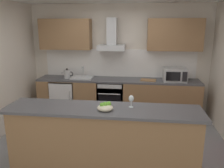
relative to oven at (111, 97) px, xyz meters
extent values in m
cube|color=gray|center=(0.15, -1.53, -0.47)|extent=(5.25, 4.76, 0.02)
cube|color=silver|center=(0.15, 0.41, 0.84)|extent=(5.25, 0.12, 2.60)
cube|color=white|center=(0.15, 0.33, 0.77)|extent=(3.61, 0.02, 0.66)
cube|color=olive|center=(0.15, 0.03, -0.03)|extent=(3.74, 0.60, 0.86)
cube|color=#4C4C51|center=(0.15, 0.03, 0.42)|extent=(3.74, 0.60, 0.04)
cube|color=olive|center=(0.16, -2.11, 0.00)|extent=(2.71, 0.52, 0.92)
cube|color=#4C4C51|center=(0.16, -2.11, 0.48)|extent=(2.81, 0.64, 0.04)
cube|color=olive|center=(-1.10, 0.18, 1.45)|extent=(1.20, 0.32, 0.70)
cube|color=olive|center=(1.40, 0.18, 1.45)|extent=(1.20, 0.32, 0.70)
cube|color=slate|center=(0.00, 0.01, 0.00)|extent=(0.60, 0.56, 0.80)
cube|color=black|center=(0.00, -0.29, -0.06)|extent=(0.50, 0.02, 0.48)
cube|color=#B7BABC|center=(0.00, -0.29, 0.34)|extent=(0.54, 0.02, 0.09)
cylinder|color=#B7BABC|center=(0.00, -0.32, 0.18)|extent=(0.49, 0.02, 0.02)
cube|color=white|center=(-1.13, 0.01, -0.04)|extent=(0.58, 0.56, 0.85)
cube|color=silver|center=(-1.13, -0.28, -0.04)|extent=(0.55, 0.02, 0.80)
cylinder|color=#B7BABC|center=(-0.91, -0.30, 0.01)|extent=(0.02, 0.02, 0.38)
cube|color=#B7BABC|center=(1.43, -0.02, 0.59)|extent=(0.50, 0.36, 0.30)
cube|color=black|center=(1.37, -0.21, 0.59)|extent=(0.30, 0.02, 0.19)
cube|color=black|center=(1.61, -0.21, 0.59)|extent=(0.10, 0.01, 0.21)
cube|color=silver|center=(-0.69, 0.01, 0.46)|extent=(0.50, 0.40, 0.04)
cylinder|color=#B7BABC|center=(-0.69, 0.13, 0.57)|extent=(0.03, 0.03, 0.26)
cylinder|color=#B7BABC|center=(-0.69, 0.05, 0.69)|extent=(0.03, 0.16, 0.03)
cylinder|color=#B7BABC|center=(-1.04, -0.03, 0.54)|extent=(0.15, 0.15, 0.20)
sphere|color=black|center=(-1.04, -0.03, 0.65)|extent=(0.06, 0.06, 0.06)
cone|color=#B7BABC|center=(-1.14, -0.03, 0.58)|extent=(0.09, 0.04, 0.07)
torus|color=black|center=(-0.95, -0.03, 0.55)|extent=(0.11, 0.02, 0.11)
cube|color=#B7BABC|center=(0.00, 0.11, 1.16)|extent=(0.62, 0.45, 0.12)
cube|color=#B7BABC|center=(0.00, 0.16, 1.52)|extent=(0.22, 0.22, 0.60)
cylinder|color=silver|center=(0.55, -2.02, 0.51)|extent=(0.07, 0.07, 0.01)
cylinder|color=silver|center=(0.55, -2.02, 0.55)|extent=(0.01, 0.01, 0.09)
ellipsoid|color=silver|center=(0.55, -2.02, 0.63)|extent=(0.08, 0.08, 0.10)
ellipsoid|color=beige|center=(0.20, -2.19, 0.54)|extent=(0.22, 0.22, 0.09)
sphere|color=#66B233|center=(0.16, -2.21, 0.58)|extent=(0.07, 0.07, 0.07)
sphere|color=#66B233|center=(0.25, -2.16, 0.59)|extent=(0.07, 0.07, 0.07)
sphere|color=#66B233|center=(0.20, -2.19, 0.59)|extent=(0.08, 0.08, 0.08)
cube|color=#9E7247|center=(0.85, -0.02, 0.45)|extent=(0.37, 0.27, 0.02)
camera|label=1|loc=(0.67, -5.15, 1.63)|focal=36.91mm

